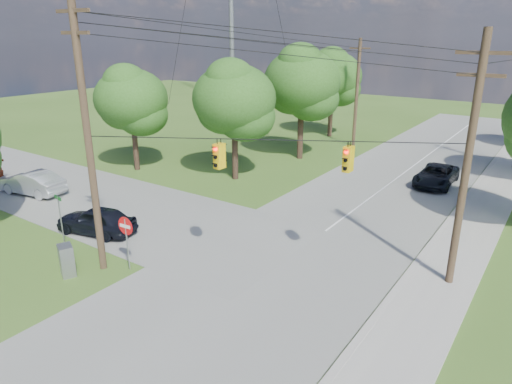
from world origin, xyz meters
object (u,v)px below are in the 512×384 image
Objects in this scene: pole_ne at (467,162)px; car_main_north at (436,175)px; pole_sw at (88,135)px; control_cabinet at (67,260)px; pole_north_w at (357,93)px; car_cross_dark at (96,220)px; do_not_enter_sign at (126,232)px; car_cross_silver at (32,183)px.

pole_ne is 2.05× the size of car_main_north.
pole_sw reaches higher than control_cabinet.
pole_north_w is at bearing 139.72° from car_main_north.
car_cross_dark is 0.87× the size of car_main_north.
pole_ne is at bearing -57.71° from pole_north_w.
do_not_enter_sign is (4.56, -1.70, 1.08)m from car_cross_dark.
do_not_enter_sign is (1.85, 1.92, 1.15)m from control_cabinet.
car_cross_dark is 23.12m from car_main_north.
pole_sw is 2.71× the size of car_cross_dark.
car_cross_dark is 3.07× the size of control_cabinet.
pole_ne is 26.66m from car_cross_silver.
car_main_north is at bearing 132.62° from car_cross_dark.
control_cabinet is 2.90m from do_not_enter_sign.
pole_ne is 15.27m from car_main_north.
car_cross_silver reaches higher than car_cross_dark.
pole_north_w is at bearing 159.98° from car_cross_dark.
car_main_north is at bearing 66.44° from pole_sw.
pole_north_w is 3.86× the size of do_not_enter_sign.
car_main_north is (21.88, 17.59, -0.09)m from car_cross_silver.
pole_ne is 17.46m from control_cabinet.
car_cross_silver is (-9.03, 1.63, 0.04)m from car_cross_dark.
car_cross_silver is at bearing -115.22° from pole_north_w.
car_cross_dark is (-3.46, 2.30, -5.44)m from pole_sw.
pole_sw is 2.35× the size of car_main_north.
pole_ne is at bearing 25.61° from do_not_enter_sign.
control_cabinet is (-0.75, -1.32, -5.51)m from pole_sw.
pole_north_w is 2.26× the size of car_cross_dark.
pole_north_w is at bearing 144.84° from car_cross_silver.
do_not_enter_sign is at bearing -87.04° from pole_north_w.
pole_sw is 6.85m from car_cross_dark.
car_main_north is 22.53m from do_not_enter_sign.
pole_sw reaches higher than pole_ne.
car_cross_silver is (-12.09, -25.67, -4.30)m from pole_north_w.
pole_sw is 15.51m from pole_ne.
do_not_enter_sign is at bearing 70.45° from control_cabinet.
do_not_enter_sign is (1.50, -29.00, -3.26)m from pole_north_w.
control_cabinet is (-10.13, -22.84, -0.02)m from car_main_north.
car_main_north is (12.85, 19.22, -0.05)m from car_cross_dark.
pole_north_w is at bearing 113.75° from control_cabinet.
car_cross_dark is at bearing 155.69° from do_not_enter_sign.
car_cross_silver is (-25.99, -3.67, -4.64)m from pole_ne.
pole_ne is 2.37× the size of car_cross_dark.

